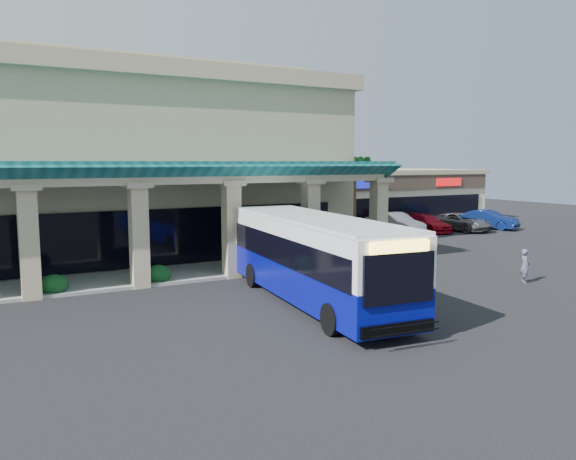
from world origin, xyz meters
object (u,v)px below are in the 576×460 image
car_silver (355,229)px  car_gray (461,222)px  car_white (395,224)px  car_red (427,223)px  car_extra (488,219)px  transit_bus (314,260)px  pedestrian (525,266)px

car_silver → car_gray: bearing=-21.8°
car_silver → car_white: 4.48m
car_silver → car_gray: 10.67m
car_red → car_extra: size_ratio=0.99×
car_gray → car_extra: bearing=-6.3°
car_silver → car_gray: car_silver is taller
transit_bus → car_red: bearing=43.1°
car_silver → car_red: bearing=-15.2°
car_red → car_gray: 2.96m
car_white → car_red: 3.44m
car_silver → car_extra: (13.73, -0.08, 0.03)m
car_red → car_extra: (5.89, -1.01, 0.10)m
transit_bus → car_red: transit_bus is taller
car_white → car_gray: bearing=-10.2°
car_red → car_gray: size_ratio=0.91×
car_white → car_extra: size_ratio=1.07×
transit_bus → car_red: size_ratio=2.61×
transit_bus → car_gray: (23.04, 14.24, -1.02)m
transit_bus → pedestrian: transit_bus is taller
transit_bus → car_red: (20.21, 15.13, -1.05)m
car_white → car_extra: bearing=-8.6°
transit_bus → car_extra: 29.69m
transit_bus → car_gray: 27.10m
car_silver → car_extra: size_ratio=0.93×
pedestrian → car_extra: size_ratio=0.33×
pedestrian → car_red: 19.34m
transit_bus → car_gray: bearing=38.0°
car_gray → car_extra: car_extra is taller
car_silver → car_red: (7.84, 0.94, -0.07)m
transit_bus → car_silver: bearing=55.2°
transit_bus → car_white: 22.53m
car_red → car_gray: (2.83, -0.90, 0.03)m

